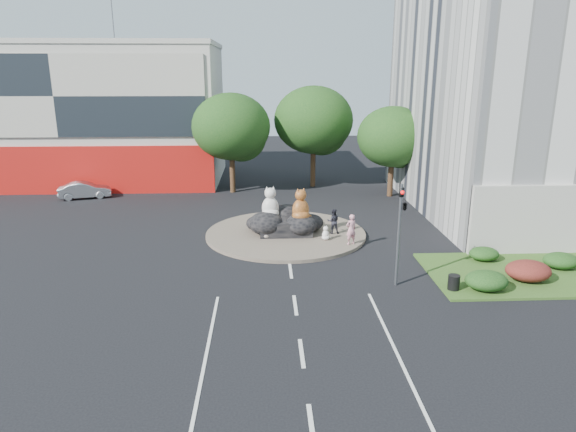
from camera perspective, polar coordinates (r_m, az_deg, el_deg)
The scene contains 22 objects.
ground at distance 23.05m, azimuth 0.80°, elevation -9.88°, with size 120.00×120.00×0.00m, color black.
roundabout_island at distance 32.30m, azimuth -0.25°, elevation -1.97°, with size 10.00×10.00×0.20m, color brown.
rock_plinth at distance 32.14m, azimuth -0.25°, elevation -1.03°, with size 3.20×2.60×0.90m, color black, non-canonical shape.
shophouse_block at distance 51.56m, azimuth -21.96°, elevation 10.55°, with size 25.20×12.30×17.40m.
grass_verge at distance 28.95m, azimuth 24.99°, elevation -5.79°, with size 10.00×6.00×0.12m, color #2D4E1A.
tree_left at distance 43.12m, azimuth -6.24°, elevation 9.49°, with size 6.46×6.46×8.27m.
tree_mid at distance 45.20m, azimuth 2.93°, elevation 10.25°, with size 6.84×6.84×8.76m.
tree_right at distance 42.40m, azimuth 11.62°, elevation 8.31°, with size 5.70×5.70×7.30m.
hedge_near_green at distance 25.82m, azimuth 21.18°, elevation -6.72°, with size 2.00×1.60×0.90m, color #113612.
hedge_red at distance 27.71m, azimuth 25.14°, elevation -5.53°, with size 2.20×1.76×0.99m, color #491C13.
hedge_mid_green at distance 30.16m, azimuth 28.05°, elevation -4.39°, with size 1.80×1.44×0.81m, color #113612.
hedge_back_green at distance 29.68m, azimuth 20.95°, elevation -3.94°, with size 1.60×1.28×0.72m, color #113612.
traffic_light at distance 24.44m, azimuth 12.57°, elevation 0.33°, with size 0.44×1.24×5.00m.
street_lamp at distance 32.44m, azimuth 23.24°, elevation 4.92°, with size 2.34×0.22×8.06m.
cat_white at distance 31.83m, azimuth -1.98°, elevation 1.53°, with size 1.22×1.06×2.04m, color beige, non-canonical shape.
cat_tabby at distance 31.33m, azimuth 1.42°, elevation 1.31°, with size 1.23×1.06×2.04m, color #C05C28, non-canonical shape.
kitten_calico at distance 31.10m, azimuth -2.44°, elevation -1.66°, with size 0.52×0.45×0.87m, color silver, non-canonical shape.
kitten_white at distance 30.81m, azimuth 4.20°, elevation -1.84°, with size 0.53×0.46×0.89m, color silver, non-canonical shape.
pedestrian_pink at distance 30.04m, azimuth 7.02°, elevation -1.47°, with size 0.66×0.43×1.81m, color pink.
pedestrian_dark at distance 31.95m, azimuth 5.06°, elevation -0.58°, with size 0.76×0.59×1.57m, color #212129.
parked_car at distance 44.59m, azimuth -21.64°, elevation 2.69°, with size 1.41×4.04×1.33m, color #A5A6AC.
litter_bin at distance 25.39m, azimuth 17.94°, elevation -7.02°, with size 0.55×0.55×0.70m, color black.
Camera 1 is at (-1.27, -20.70, 10.06)m, focal length 32.00 mm.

